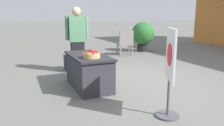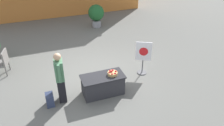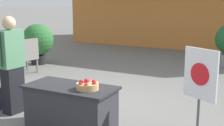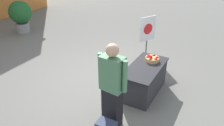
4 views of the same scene
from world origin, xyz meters
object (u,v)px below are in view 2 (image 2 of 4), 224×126
Objects in this scene: patio_chair at (2,61)px; display_table at (103,85)px; apple_basket at (113,73)px; backpack at (50,100)px; person_visitor at (60,77)px; poster_board at (143,57)px; potted_plant_near_left at (96,14)px.

display_table is at bearing 153.38° from patio_chair.
apple_basket is 2.17m from backpack.
patio_chair is (-1.87, 2.40, -0.37)m from person_visitor.
poster_board is at bearing 10.19° from backpack.
patio_chair is at bearing -82.32° from poster_board.
poster_board is at bearing 19.96° from display_table.
backpack is (-2.10, 0.05, -0.55)m from apple_basket.
apple_basket reaches higher than display_table.
poster_board is 1.03× the size of potted_plant_near_left.
poster_board is at bearing 15.12° from person_visitor.
backpack is 3.69m from poster_board.
person_visitor is 0.81m from backpack.
apple_basket is at bearing -5.71° from display_table.
poster_board reaches higher than display_table.
person_visitor is 3.22m from poster_board.
poster_board is 5.38m from patio_chair.
person_visitor reaches higher than patio_chair.
poster_board reaches higher than potted_plant_near_left.
poster_board is at bearing 25.02° from apple_basket.
display_table is at bearing -0.00° from person_visitor.
apple_basket reaches higher than backpack.
patio_chair is at bearing 119.98° from backpack.
apple_basket is 0.34× the size of patio_chair.
potted_plant_near_left is (1.60, 6.02, 0.40)m from display_table.
apple_basket is at bearing -37.01° from poster_board.
apple_basket is 1.69m from person_visitor.
person_visitor reaches higher than display_table.
backpack is at bearing -51.84° from poster_board.
poster_board reaches higher than patio_chair.
display_table is 1.98m from poster_board.
apple_basket is 1.65m from poster_board.
potted_plant_near_left is (2.94, 5.89, -0.13)m from person_visitor.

